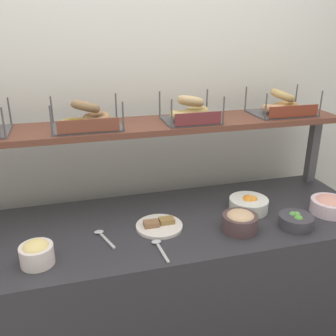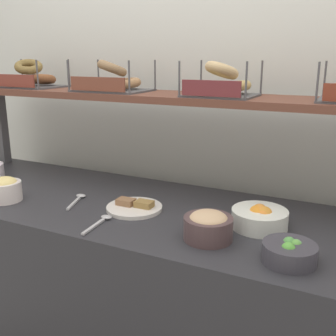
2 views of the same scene
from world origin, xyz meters
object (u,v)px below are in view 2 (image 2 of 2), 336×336
serving_spoon_by_edge (78,199)px  bagel_basket_cinnamon_raisin (29,78)px  serving_plate_white (134,207)px  bagel_basket_plain (221,84)px  bowl_fruit_salad (260,217)px  bowl_hummus (208,225)px  bowl_egg_salad (5,189)px  serving_spoon_near_plate (101,221)px  bagel_basket_everything (112,81)px  bowl_veggie_mix (289,252)px

serving_spoon_by_edge → bagel_basket_cinnamon_raisin: size_ratio=0.50×
serving_plate_white → bagel_basket_cinnamon_raisin: size_ratio=0.65×
serving_spoon_by_edge → bagel_basket_plain: (0.51, 0.31, 0.47)m
bowl_fruit_salad → serving_plate_white: bowl_fruit_salad is taller
bowl_hummus → bowl_fruit_salad: size_ratio=0.83×
bowl_egg_salad → bowl_hummus: bowl_egg_salad is taller
serving_spoon_near_plate → bagel_basket_cinnamon_raisin: bearing=147.8°
serving_spoon_by_edge → bagel_basket_everything: bearing=92.9°
bagel_basket_plain → bowl_fruit_salad: bearing=-44.8°
bowl_egg_salad → bowl_fruit_salad: 1.04m
bowl_hummus → bagel_basket_cinnamon_raisin: (-1.16, 0.43, 0.43)m
bowl_egg_salad → serving_spoon_near_plate: (0.50, -0.02, -0.04)m
bowl_egg_salad → bowl_hummus: size_ratio=0.82×
bowl_veggie_mix → serving_spoon_near_plate: (-0.67, -0.01, -0.02)m
bagel_basket_plain → bagel_basket_cinnamon_raisin: bearing=178.8°
bowl_veggie_mix → bagel_basket_plain: size_ratio=0.56×
bowl_veggie_mix → serving_spoon_near_plate: 0.67m
serving_spoon_near_plate → bagel_basket_cinnamon_raisin: (-0.76, 0.48, 0.47)m
serving_spoon_by_edge → bagel_basket_cinnamon_raisin: (-0.54, 0.33, 0.47)m
bowl_egg_salad → serving_spoon_near_plate: bowl_egg_salad is taller
bowl_hummus → serving_spoon_by_edge: bearing=170.3°
bagel_basket_everything → bagel_basket_plain: (0.52, -0.00, 0.00)m
bowl_hummus → bowl_veggie_mix: bearing=-8.4°
bagel_basket_cinnamon_raisin → bagel_basket_plain: size_ratio=1.19×
bowl_veggie_mix → bowl_fruit_salad: bowl_fruit_salad is taller
bagel_basket_everything → serving_spoon_by_edge: bearing=-87.1°
serving_spoon_by_edge → bagel_basket_cinnamon_raisin: bearing=148.7°
bowl_egg_salad → serving_spoon_by_edge: 0.31m
serving_spoon_by_edge → bagel_basket_plain: 0.76m
bowl_veggie_mix → serving_spoon_near_plate: bearing=-179.4°
bowl_fruit_salad → bagel_basket_plain: 0.56m
bowl_veggie_mix → bowl_hummus: size_ratio=0.98×
bagel_basket_everything → serving_spoon_near_plate: bearing=-62.6°
bowl_egg_salad → bowl_fruit_salad: bearing=10.8°
serving_plate_white → serving_spoon_by_edge: size_ratio=1.31×
bowl_hummus → bagel_basket_everything: 0.87m
bowl_hummus → bagel_basket_plain: (-0.11, 0.41, 0.43)m
serving_spoon_near_plate → bowl_veggie_mix: bearing=0.6°
serving_plate_white → bagel_basket_everything: (-0.28, 0.29, 0.47)m
bagel_basket_cinnamon_raisin → bagel_basket_everything: bearing=-1.8°
bowl_hummus → serving_spoon_by_edge: 0.63m
serving_spoon_by_edge → bowl_veggie_mix: bearing=-9.3°
bagel_basket_everything → bowl_hummus: bearing=-33.1°
bowl_veggie_mix → bowl_hummus: (-0.27, 0.04, 0.02)m
serving_plate_white → bagel_basket_plain: 0.60m
bagel_basket_cinnamon_raisin → bagel_basket_everything: same height
bowl_fruit_salad → bowl_hummus: bearing=-127.7°
bowl_veggie_mix → bagel_basket_cinnamon_raisin: 1.57m
serving_plate_white → bagel_basket_cinnamon_raisin: 0.98m
bowl_egg_salad → serving_spoon_by_edge: (0.27, 0.13, -0.04)m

